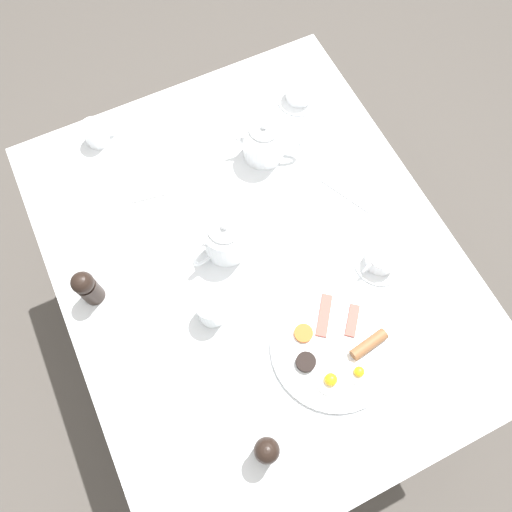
% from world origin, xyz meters
% --- Properties ---
extents(ground_plane, '(8.00, 8.00, 0.00)m').
position_xyz_m(ground_plane, '(0.00, 0.00, 0.00)').
color(ground_plane, '#4C4742').
extents(table, '(0.99, 1.22, 0.72)m').
position_xyz_m(table, '(0.00, 0.00, 0.66)').
color(table, silver).
rests_on(table, ground_plane).
extents(breakfast_plate, '(0.31, 0.31, 0.04)m').
position_xyz_m(breakfast_plate, '(0.07, -0.29, 0.73)').
color(breakfast_plate, white).
rests_on(breakfast_plate, table).
extents(teapot_near, '(0.20, 0.11, 0.14)m').
position_xyz_m(teapot_near, '(-0.06, 0.06, 0.78)').
color(teapot_near, white).
rests_on(teapot_near, table).
extents(teapot_far, '(0.19, 0.11, 0.14)m').
position_xyz_m(teapot_far, '(0.16, 0.28, 0.78)').
color(teapot_far, white).
rests_on(teapot_far, table).
extents(teacup_with_saucer_left, '(0.13, 0.13, 0.06)m').
position_xyz_m(teacup_with_saucer_left, '(0.34, 0.41, 0.75)').
color(teacup_with_saucer_left, white).
rests_on(teacup_with_saucer_left, table).
extents(teacup_with_saucer_right, '(0.13, 0.13, 0.06)m').
position_xyz_m(teacup_with_saucer_right, '(0.28, -0.15, 0.75)').
color(teacup_with_saucer_right, white).
rests_on(teacup_with_saucer_right, table).
extents(water_glass_tall, '(0.07, 0.07, 0.09)m').
position_xyz_m(water_glass_tall, '(-0.16, -0.09, 0.77)').
color(water_glass_tall, white).
rests_on(water_glass_tall, table).
extents(creamer_jug, '(0.09, 0.06, 0.07)m').
position_xyz_m(creamer_jug, '(-0.24, 0.52, 0.76)').
color(creamer_jug, white).
rests_on(creamer_jug, table).
extents(pepper_grinder, '(0.05, 0.05, 0.13)m').
position_xyz_m(pepper_grinder, '(-0.18, -0.42, 0.79)').
color(pepper_grinder, black).
rests_on(pepper_grinder, table).
extents(salt_grinder, '(0.05, 0.05, 0.13)m').
position_xyz_m(salt_grinder, '(-0.41, 0.09, 0.79)').
color(salt_grinder, black).
rests_on(salt_grinder, table).
extents(napkin_folded, '(0.11, 0.15, 0.01)m').
position_xyz_m(napkin_folded, '(-0.17, 0.35, 0.73)').
color(napkin_folded, white).
rests_on(napkin_folded, table).
extents(fork_by_plate, '(0.09, 0.16, 0.00)m').
position_xyz_m(fork_by_plate, '(0.30, 0.06, 0.73)').
color(fork_by_plate, silver).
rests_on(fork_by_plate, table).
extents(knife_by_plate, '(0.19, 0.02, 0.00)m').
position_xyz_m(knife_by_plate, '(-0.37, -0.30, 0.73)').
color(knife_by_plate, silver).
rests_on(knife_by_plate, table).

